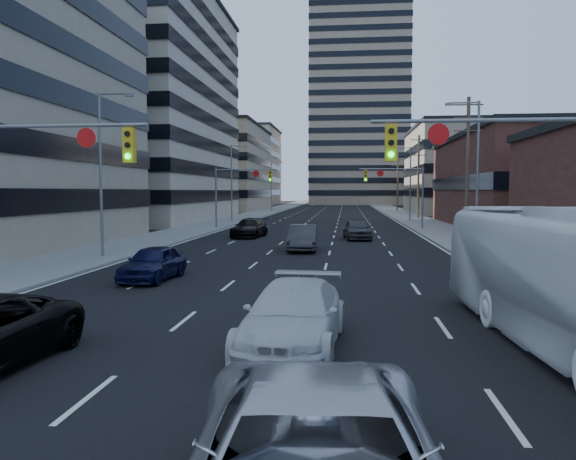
% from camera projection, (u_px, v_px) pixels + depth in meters
% --- Properties ---
extents(ground, '(400.00, 400.00, 0.00)m').
position_uv_depth(ground, '(186.00, 403.00, 9.80)').
color(ground, black).
rests_on(ground, ground).
extents(road_surface, '(18.00, 300.00, 0.02)m').
position_uv_depth(road_surface, '(335.00, 206.00, 138.79)').
color(road_surface, black).
rests_on(road_surface, ground).
extents(sidewalk_left, '(5.00, 300.00, 0.15)m').
position_uv_depth(sidewalk_left, '(289.00, 206.00, 139.97)').
color(sidewalk_left, slate).
rests_on(sidewalk_left, ground).
extents(sidewalk_right, '(5.00, 300.00, 0.15)m').
position_uv_depth(sidewalk_right, '(382.00, 206.00, 137.61)').
color(sidewalk_right, slate).
rests_on(sidewalk_right, ground).
extents(office_left_mid, '(26.00, 34.00, 28.00)m').
position_uv_depth(office_left_mid, '(111.00, 110.00, 71.14)').
color(office_left_mid, '#ADA089').
rests_on(office_left_mid, ground).
extents(office_left_far, '(20.00, 30.00, 16.00)m').
position_uv_depth(office_left_far, '(211.00, 169.00, 110.94)').
color(office_left_far, gray).
rests_on(office_left_far, ground).
extents(storefront_right_mid, '(20.00, 30.00, 9.00)m').
position_uv_depth(storefront_right_mid, '(557.00, 183.00, 56.63)').
color(storefront_right_mid, '#472119').
rests_on(storefront_right_mid, ground).
extents(office_right_far, '(22.00, 28.00, 14.00)m').
position_uv_depth(office_right_far, '(479.00, 171.00, 94.06)').
color(office_right_far, gray).
rests_on(office_right_far, ground).
extents(apartment_tower, '(26.00, 26.00, 58.00)m').
position_uv_depth(apartment_tower, '(359.00, 100.00, 156.01)').
color(apartment_tower, gray).
rests_on(apartment_tower, ground).
extents(bg_block_left, '(24.00, 24.00, 20.00)m').
position_uv_depth(bg_block_left, '(232.00, 168.00, 150.90)').
color(bg_block_left, '#ADA089').
rests_on(bg_block_left, ground).
extents(bg_block_right, '(22.00, 22.00, 12.00)m').
position_uv_depth(bg_block_right, '(468.00, 181.00, 135.09)').
color(bg_block_right, gray).
rests_on(bg_block_right, ground).
extents(signal_near_left, '(6.59, 0.33, 6.00)m').
position_uv_depth(signal_near_left, '(30.00, 172.00, 18.20)').
color(signal_near_left, slate).
rests_on(signal_near_left, ground).
extents(signal_near_right, '(6.59, 0.33, 6.00)m').
position_uv_depth(signal_near_right, '(505.00, 170.00, 16.67)').
color(signal_near_right, slate).
rests_on(signal_near_right, ground).
extents(signal_far_left, '(6.09, 0.33, 6.00)m').
position_uv_depth(signal_far_left, '(239.00, 185.00, 54.94)').
color(signal_far_left, slate).
rests_on(signal_far_left, ground).
extents(signal_far_right, '(6.09, 0.33, 6.00)m').
position_uv_depth(signal_far_right, '(398.00, 185.00, 53.36)').
color(signal_far_right, slate).
rests_on(signal_far_right, ground).
extents(utility_pole_block, '(2.20, 0.28, 11.00)m').
position_uv_depth(utility_pole_block, '(467.00, 164.00, 43.87)').
color(utility_pole_block, '#4C3D2D').
rests_on(utility_pole_block, ground).
extents(utility_pole_midblock, '(2.20, 0.28, 11.00)m').
position_uv_depth(utility_pole_midblock, '(418.00, 175.00, 73.63)').
color(utility_pole_midblock, '#4C3D2D').
rests_on(utility_pole_midblock, ground).
extents(utility_pole_distant, '(2.20, 0.28, 11.00)m').
position_uv_depth(utility_pole_distant, '(398.00, 180.00, 103.40)').
color(utility_pole_distant, '#4C3D2D').
rests_on(utility_pole_distant, ground).
extents(streetlight_left_near, '(2.03, 0.22, 9.00)m').
position_uv_depth(streetlight_left_near, '(103.00, 166.00, 30.36)').
color(streetlight_left_near, slate).
rests_on(streetlight_left_near, ground).
extents(streetlight_left_mid, '(2.03, 0.22, 9.00)m').
position_uv_depth(streetlight_left_mid, '(233.00, 179.00, 65.09)').
color(streetlight_left_mid, slate).
rests_on(streetlight_left_mid, ground).
extents(streetlight_left_far, '(2.03, 0.22, 9.00)m').
position_uv_depth(streetlight_left_far, '(272.00, 183.00, 99.82)').
color(streetlight_left_far, slate).
rests_on(streetlight_left_far, ground).
extents(streetlight_right_near, '(2.03, 0.22, 9.00)m').
position_uv_depth(streetlight_right_near, '(475.00, 168.00, 33.19)').
color(streetlight_right_near, slate).
rests_on(streetlight_right_near, ground).
extents(streetlight_right_far, '(2.03, 0.22, 9.00)m').
position_uv_depth(streetlight_right_far, '(409.00, 180.00, 67.92)').
color(streetlight_right_far, slate).
rests_on(streetlight_right_far, ground).
extents(white_van, '(2.52, 5.45, 1.54)m').
position_uv_depth(white_van, '(294.00, 316.00, 13.16)').
color(white_van, silver).
rests_on(white_van, ground).
extents(sedan_blue, '(1.98, 4.36, 1.45)m').
position_uv_depth(sedan_blue, '(153.00, 263.00, 23.23)').
color(sedan_blue, '#0C0F33').
rests_on(sedan_blue, ground).
extents(sedan_grey_center, '(1.89, 4.95, 1.61)m').
position_uv_depth(sedan_grey_center, '(303.00, 238.00, 34.72)').
color(sedan_grey_center, '#333335').
rests_on(sedan_grey_center, ground).
extents(sedan_black_far, '(2.62, 5.35, 1.50)m').
position_uv_depth(sedan_black_far, '(250.00, 228.00, 44.78)').
color(sedan_black_far, black).
rests_on(sedan_black_far, ground).
extents(sedan_grey_right, '(2.35, 4.81, 1.58)m').
position_uv_depth(sedan_grey_right, '(357.00, 229.00, 42.70)').
color(sedan_grey_right, '#39393C').
rests_on(sedan_grey_right, ground).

